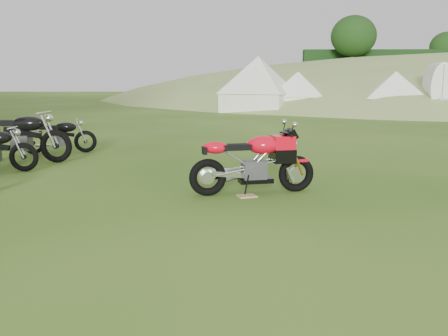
# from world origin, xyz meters

# --- Properties ---
(ground) EXTENTS (120.00, 120.00, 0.00)m
(ground) POSITION_xyz_m (0.00, 0.00, 0.00)
(ground) COLOR #2A4E10
(ground) RESTS_ON ground
(sport_motorcycle) EXTENTS (1.93, 0.90, 1.13)m
(sport_motorcycle) POSITION_xyz_m (0.39, 1.05, 0.56)
(sport_motorcycle) COLOR red
(sport_motorcycle) RESTS_ON ground
(plywood_board) EXTENTS (0.33, 0.29, 0.02)m
(plywood_board) POSITION_xyz_m (0.30, 0.84, 0.01)
(plywood_board) COLOR tan
(plywood_board) RESTS_ON ground
(vintage_moto_b) EXTENTS (2.22, 0.71, 1.15)m
(vintage_moto_b) POSITION_xyz_m (-4.43, 3.85, 0.57)
(vintage_moto_b) COLOR black
(vintage_moto_b) RESTS_ON ground
(vintage_moto_c) EXTENTS (1.68, 0.80, 0.86)m
(vintage_moto_c) POSITION_xyz_m (-4.05, 5.09, 0.43)
(vintage_moto_c) COLOR black
(vintage_moto_c) RESTS_ON ground
(tent_left) EXTENTS (4.13, 4.13, 2.79)m
(tent_left) POSITION_xyz_m (1.18, 20.24, 1.40)
(tent_left) COLOR white
(tent_left) RESTS_ON ground
(tent_mid) EXTENTS (3.06, 3.06, 2.30)m
(tent_mid) POSITION_xyz_m (3.28, 20.28, 1.15)
(tent_mid) COLOR white
(tent_mid) RESTS_ON ground
(tent_right) EXTENTS (3.12, 3.12, 2.29)m
(tent_right) POSITION_xyz_m (7.80, 18.36, 1.14)
(tent_right) COLOR white
(tent_right) RESTS_ON ground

